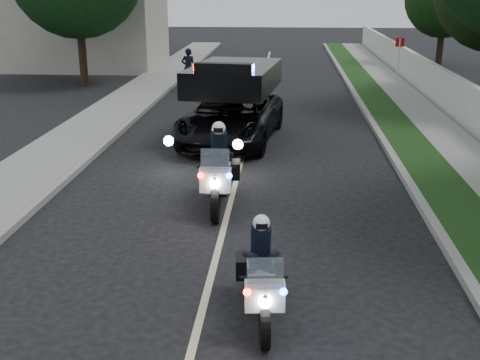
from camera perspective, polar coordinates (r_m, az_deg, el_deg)
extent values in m
plane|color=black|center=(9.14, -3.48, -11.78)|extent=(120.00, 120.00, 0.00)
cube|color=gray|center=(18.63, 13.38, 3.75)|extent=(0.20, 60.00, 0.15)
cube|color=#193814|center=(18.76, 15.49, 3.68)|extent=(1.20, 60.00, 0.16)
cube|color=gray|center=(19.05, 19.33, 3.53)|extent=(1.40, 60.00, 0.16)
cube|color=gray|center=(19.13, -11.72, 4.23)|extent=(0.20, 60.00, 0.15)
cube|color=gray|center=(19.46, -14.85, 4.24)|extent=(2.00, 60.00, 0.16)
cube|color=#A8A396|center=(35.64, -14.44, 15.92)|extent=(8.00, 6.00, 7.00)
cube|color=#BFB78C|center=(18.45, 0.66, 3.87)|extent=(0.12, 50.00, 0.01)
imported|color=black|center=(18.28, -0.78, 3.72)|extent=(3.17, 5.72, 2.65)
imported|color=black|center=(27.13, -4.86, 8.43)|extent=(0.68, 1.74, 0.90)
imported|color=black|center=(27.13, -4.86, 8.43)|extent=(0.65, 0.47, 1.68)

